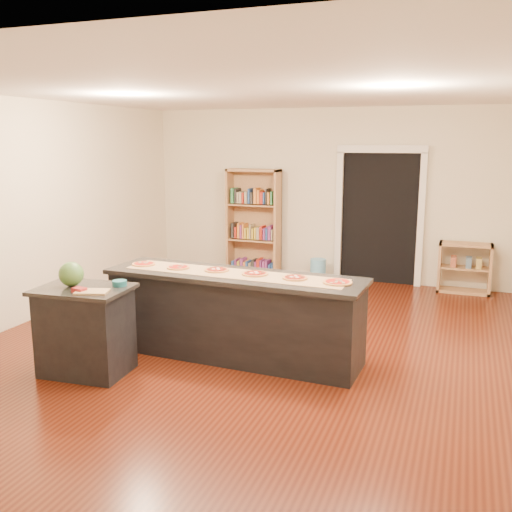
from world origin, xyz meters
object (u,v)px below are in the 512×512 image
(side_counter, at_px, (85,330))
(waste_bin, at_px, (318,270))
(watermelon, at_px, (71,274))
(kitchen_island, at_px, (234,315))
(bookshelf, at_px, (253,223))
(low_shelf, at_px, (464,268))

(side_counter, height_order, waste_bin, side_counter)
(side_counter, height_order, watermelon, watermelon)
(kitchen_island, height_order, bookshelf, bookshelf)
(side_counter, xyz_separation_m, low_shelf, (3.50, 4.56, -0.06))
(bookshelf, bearing_deg, watermelon, -92.60)
(low_shelf, bearing_deg, watermelon, -128.63)
(low_shelf, distance_m, waste_bin, 2.27)
(bookshelf, xyz_separation_m, watermelon, (-0.21, -4.55, 0.09))
(bookshelf, height_order, waste_bin, bookshelf)
(kitchen_island, xyz_separation_m, waste_bin, (0.02, 3.56, -0.28))
(bookshelf, bearing_deg, waste_bin, -4.34)
(low_shelf, bearing_deg, kitchen_island, -121.96)
(side_counter, relative_size, watermelon, 3.67)
(kitchen_island, bearing_deg, low_shelf, 60.48)
(waste_bin, bearing_deg, low_shelf, 2.17)
(side_counter, bearing_deg, low_shelf, 48.24)
(low_shelf, distance_m, watermelon, 5.85)
(bookshelf, relative_size, watermelon, 7.48)
(kitchen_island, height_order, waste_bin, kitchen_island)
(low_shelf, bearing_deg, bookshelf, 179.95)
(kitchen_island, distance_m, waste_bin, 3.57)
(watermelon, bearing_deg, low_shelf, 51.37)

